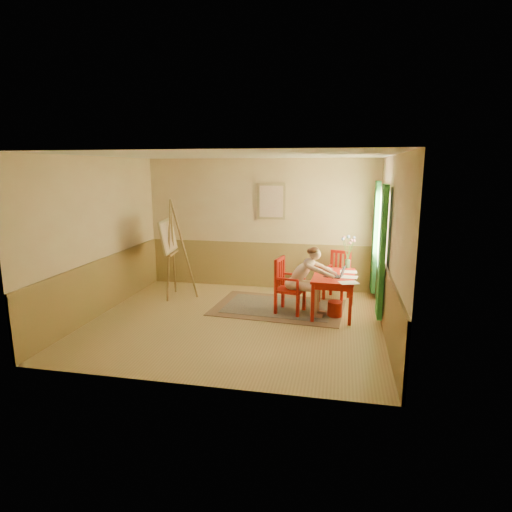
% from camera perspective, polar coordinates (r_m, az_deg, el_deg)
% --- Properties ---
extents(room, '(5.04, 4.54, 2.84)m').
position_cam_1_polar(room, '(7.08, -2.86, 1.97)').
color(room, tan).
rests_on(room, ground).
extents(wainscot, '(5.00, 4.50, 1.00)m').
position_cam_1_polar(wainscot, '(8.03, -1.40, -3.42)').
color(wainscot, '#9E8248').
rests_on(wainscot, room).
extents(window, '(0.12, 2.01, 2.20)m').
position_cam_1_polar(window, '(7.99, 16.24, 2.23)').
color(window, white).
rests_on(window, room).
extents(wall_portrait, '(0.60, 0.05, 0.76)m').
position_cam_1_polar(wall_portrait, '(9.12, 2.07, 7.32)').
color(wall_portrait, tan).
rests_on(wall_portrait, room).
extents(rug, '(2.51, 1.78, 0.02)m').
position_cam_1_polar(rug, '(8.13, 3.04, -6.86)').
color(rug, '#8C7251').
rests_on(rug, room).
extents(table, '(0.77, 1.23, 0.72)m').
position_cam_1_polar(table, '(7.77, 10.41, -3.14)').
color(table, red).
rests_on(table, room).
extents(chair_left, '(0.55, 0.53, 1.01)m').
position_cam_1_polar(chair_left, '(7.74, 4.26, -3.99)').
color(chair_left, red).
rests_on(chair_left, room).
extents(chair_back, '(0.55, 0.56, 0.97)m').
position_cam_1_polar(chair_back, '(8.71, 10.88, -2.55)').
color(chair_back, red).
rests_on(chair_back, room).
extents(figure, '(0.96, 0.50, 1.25)m').
position_cam_1_polar(figure, '(7.61, 6.63, -2.88)').
color(figure, beige).
rests_on(figure, room).
extents(laptop, '(0.39, 0.29, 0.21)m').
position_cam_1_polar(laptop, '(7.60, 10.71, -2.46)').
color(laptop, '#1E2338').
rests_on(laptop, table).
extents(papers, '(0.83, 1.26, 0.00)m').
position_cam_1_polar(papers, '(7.77, 11.44, -2.48)').
color(papers, white).
rests_on(papers, table).
extents(vase, '(0.29, 0.30, 0.63)m').
position_cam_1_polar(vase, '(8.30, 12.24, 0.40)').
color(vase, '#3F724C').
rests_on(vase, table).
extents(wastebasket, '(0.34, 0.34, 0.28)m').
position_cam_1_polar(wastebasket, '(7.74, 10.53, -7.01)').
color(wastebasket, '#A32012').
rests_on(wastebasket, room).
extents(easel, '(0.71, 0.89, 2.00)m').
position_cam_1_polar(easel, '(8.70, -11.45, 2.13)').
color(easel, olive).
rests_on(easel, room).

